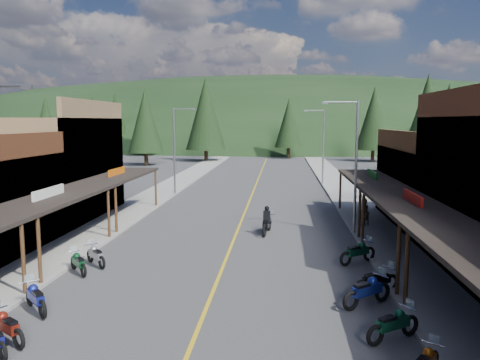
% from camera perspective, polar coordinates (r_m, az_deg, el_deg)
% --- Properties ---
extents(ground, '(220.00, 220.00, 0.00)m').
position_cam_1_polar(ground, '(21.37, -2.45, -11.37)').
color(ground, '#38383A').
rests_on(ground, ground).
extents(centerline, '(0.15, 90.00, 0.01)m').
position_cam_1_polar(centerline, '(40.74, 1.22, -2.39)').
color(centerline, gold).
rests_on(centerline, ground).
extents(sidewalk_west, '(3.40, 94.00, 0.15)m').
position_cam_1_polar(sidewalk_west, '(42.20, -10.66, -2.09)').
color(sidewalk_west, gray).
rests_on(sidewalk_west, ground).
extents(sidewalk_east, '(3.40, 94.00, 0.15)m').
position_cam_1_polar(sidewalk_east, '(41.08, 13.43, -2.41)').
color(sidewalk_east, gray).
rests_on(sidewalk_east, ground).
extents(shop_west_3, '(10.90, 10.20, 8.20)m').
position_cam_1_polar(shop_west_3, '(35.58, -22.53, 1.36)').
color(shop_west_3, brown).
rests_on(shop_west_3, ground).
extents(shop_east_3, '(10.90, 10.20, 6.20)m').
position_cam_1_polar(shop_east_3, '(33.55, 24.29, -0.75)').
color(shop_east_3, '#4C2D16').
rests_on(shop_east_3, ground).
extents(streetlight_1, '(2.16, 0.18, 8.00)m').
position_cam_1_polar(streetlight_1, '(43.23, -7.84, 4.04)').
color(streetlight_1, gray).
rests_on(streetlight_1, ground).
extents(streetlight_2, '(2.16, 0.18, 8.00)m').
position_cam_1_polar(streetlight_2, '(28.50, 13.68, 2.29)').
color(streetlight_2, gray).
rests_on(streetlight_2, ground).
extents(streetlight_3, '(2.16, 0.18, 8.00)m').
position_cam_1_polar(streetlight_3, '(50.31, 9.95, 4.44)').
color(streetlight_3, gray).
rests_on(streetlight_3, ground).
extents(ridge_hill, '(310.00, 140.00, 60.00)m').
position_cam_1_polar(ridge_hill, '(155.25, 4.07, 4.69)').
color(ridge_hill, black).
rests_on(ridge_hill, ground).
extents(pine_0, '(5.04, 5.04, 11.00)m').
position_cam_1_polar(pine_0, '(92.51, -22.57, 6.47)').
color(pine_0, black).
rests_on(pine_0, ground).
extents(pine_1, '(5.88, 5.88, 12.50)m').
position_cam_1_polar(pine_1, '(93.94, -11.54, 7.34)').
color(pine_1, black).
rests_on(pine_1, ground).
extents(pine_2, '(6.72, 6.72, 14.00)m').
position_cam_1_polar(pine_2, '(79.11, -4.21, 8.06)').
color(pine_2, black).
rests_on(pine_2, ground).
extents(pine_3, '(5.04, 5.04, 11.00)m').
position_cam_1_polar(pine_3, '(86.09, 5.98, 6.97)').
color(pine_3, black).
rests_on(pine_3, ground).
extents(pine_4, '(5.88, 5.88, 12.50)m').
position_cam_1_polar(pine_4, '(81.53, 16.02, 7.25)').
color(pine_4, black).
rests_on(pine_4, ground).
extents(pine_5, '(6.72, 6.72, 14.00)m').
position_cam_1_polar(pine_5, '(97.27, 24.04, 7.30)').
color(pine_5, black).
rests_on(pine_5, ground).
extents(pine_7, '(5.88, 5.88, 12.50)m').
position_cam_1_polar(pine_7, '(102.14, -14.92, 7.22)').
color(pine_7, black).
rests_on(pine_7, ground).
extents(pine_8, '(4.48, 4.48, 10.00)m').
position_cam_1_polar(pine_8, '(64.95, -17.38, 6.16)').
color(pine_8, black).
rests_on(pine_8, ground).
extents(pine_9, '(4.93, 4.93, 10.80)m').
position_cam_1_polar(pine_9, '(68.48, 23.34, 6.28)').
color(pine_9, black).
rests_on(pine_9, ground).
extents(pine_10, '(5.38, 5.38, 11.60)m').
position_cam_1_polar(pine_10, '(73.06, -11.48, 7.06)').
color(pine_10, black).
rests_on(pine_10, ground).
extents(pine_11, '(5.82, 5.82, 12.40)m').
position_cam_1_polar(pine_11, '(60.61, 21.84, 7.07)').
color(pine_11, black).
rests_on(pine_11, ground).
extents(bike_west_5, '(2.06, 1.66, 1.15)m').
position_cam_1_polar(bike_west_5, '(16.67, -26.59, -15.53)').
color(bike_west_5, maroon).
rests_on(bike_west_5, ground).
extents(bike_west_6, '(1.95, 1.95, 1.18)m').
position_cam_1_polar(bike_west_6, '(18.66, -23.66, -12.87)').
color(bike_west_6, navy).
rests_on(bike_west_6, ground).
extents(bike_west_7, '(1.75, 1.85, 1.09)m').
position_cam_1_polar(bike_west_7, '(22.45, -19.12, -9.39)').
color(bike_west_7, '#0C401E').
rests_on(bike_west_7, ground).
extents(bike_west_8, '(1.84, 1.87, 1.12)m').
position_cam_1_polar(bike_west_8, '(23.34, -17.18, -8.64)').
color(bike_west_8, gray).
rests_on(bike_west_8, ground).
extents(bike_east_5, '(2.13, 1.73, 1.19)m').
position_cam_1_polar(bike_east_5, '(15.87, 18.19, -16.20)').
color(bike_east_5, '#0C3D26').
rests_on(bike_east_5, ground).
extents(bike_east_6, '(2.30, 1.98, 1.31)m').
position_cam_1_polar(bike_east_6, '(18.27, 15.25, -12.72)').
color(bike_east_6, navy).
rests_on(bike_east_6, ground).
extents(bike_east_7, '(2.21, 1.72, 1.23)m').
position_cam_1_polar(bike_east_7, '(19.58, 16.31, -11.53)').
color(bike_east_7, black).
rests_on(bike_east_7, ground).
extents(bike_east_8, '(2.19, 1.88, 1.25)m').
position_cam_1_polar(bike_east_8, '(23.31, 14.16, -8.39)').
color(bike_east_8, '#0C3E24').
rests_on(bike_east_8, ground).
extents(rider_on_bike, '(1.10, 2.42, 1.78)m').
position_cam_1_polar(rider_on_bike, '(28.41, 3.30, -5.18)').
color(rider_on_bike, black).
rests_on(rider_on_bike, ground).
extents(pedestrian_east_b, '(0.97, 0.92, 1.75)m').
position_cam_1_polar(pedestrian_east_b, '(31.03, 14.83, -3.76)').
color(pedestrian_east_b, brown).
rests_on(pedestrian_east_b, sidewalk_east).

